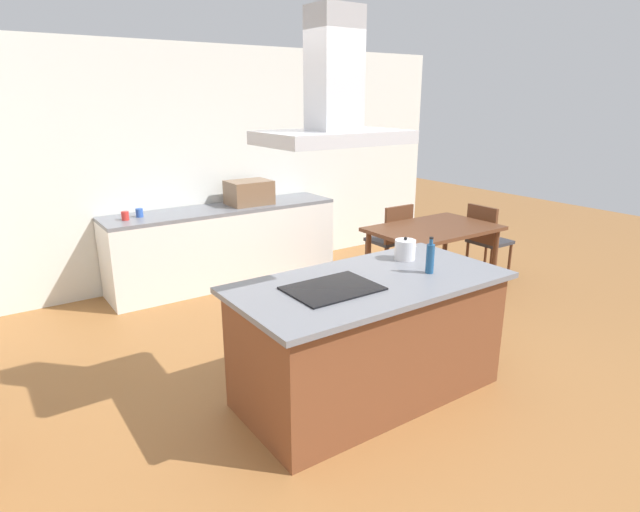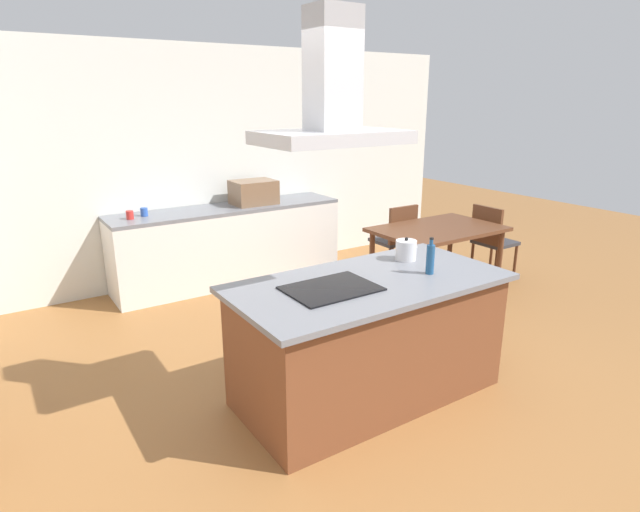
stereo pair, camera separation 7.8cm
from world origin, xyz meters
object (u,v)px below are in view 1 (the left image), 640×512
object	(u,v)px
cooktop	(333,288)
coffee_mug_blue	(139,213)
olive_oil_bottle	(430,258)
chair_facing_back_wall	(392,236)
coffee_mug_red	(125,216)
countertop_microwave	(249,192)
dining_table	(433,234)
chair_at_right_end	(486,236)
range_hood	(334,101)
tea_kettle	(405,250)

from	to	relation	value
cooktop	coffee_mug_blue	bearing A→B (deg)	98.04
olive_oil_bottle	chair_facing_back_wall	distance (m)	2.60
coffee_mug_red	chair_facing_back_wall	distance (m)	3.05
countertop_microwave	olive_oil_bottle	bearing A→B (deg)	-91.69
cooktop	dining_table	distance (m)	2.62
cooktop	countertop_microwave	size ratio (longest dim) A/B	1.20
chair_facing_back_wall	chair_at_right_end	world-z (taller)	same
olive_oil_bottle	range_hood	distance (m)	1.34
cooktop	coffee_mug_red	xyz separation A→B (m)	(-0.58, 2.86, 0.04)
countertop_microwave	coffee_mug_red	distance (m)	1.45
tea_kettle	coffee_mug_blue	xyz separation A→B (m)	(-1.28, 2.71, -0.03)
tea_kettle	range_hood	world-z (taller)	range_hood
dining_table	chair_facing_back_wall	xyz separation A→B (m)	(0.00, 0.67, -0.16)
dining_table	range_hood	xyz separation A→B (m)	(-2.29, -1.25, 1.43)
coffee_mug_blue	cooktop	bearing A→B (deg)	-81.96
coffee_mug_blue	range_hood	xyz separation A→B (m)	(0.41, -2.93, 1.16)
countertop_microwave	chair_facing_back_wall	distance (m)	1.80
olive_oil_bottle	chair_at_right_end	size ratio (longest dim) A/B	0.30
countertop_microwave	chair_at_right_end	world-z (taller)	countertop_microwave
tea_kettle	coffee_mug_red	xyz separation A→B (m)	(-1.44, 2.64, -0.03)
tea_kettle	dining_table	world-z (taller)	tea_kettle
cooktop	tea_kettle	world-z (taller)	tea_kettle
countertop_microwave	coffee_mug_red	bearing A→B (deg)	-179.30
chair_facing_back_wall	chair_at_right_end	size ratio (longest dim) A/B	1.00
countertop_microwave	range_hood	size ratio (longest dim) A/B	0.56
dining_table	olive_oil_bottle	bearing A→B (deg)	-137.62
countertop_microwave	coffee_mug_blue	world-z (taller)	countertop_microwave
cooktop	range_hood	world-z (taller)	range_hood
coffee_mug_red	chair_at_right_end	xyz separation A→B (m)	(3.79, -1.61, -0.44)
tea_kettle	countertop_microwave	world-z (taller)	countertop_microwave
olive_oil_bottle	countertop_microwave	xyz separation A→B (m)	(0.09, 3.01, 0.03)
cooktop	chair_at_right_end	distance (m)	3.47
chair_at_right_end	range_hood	world-z (taller)	range_hood
chair_facing_back_wall	range_hood	xyz separation A→B (m)	(-2.29, -1.92, 1.59)
cooktop	coffee_mug_blue	xyz separation A→B (m)	(-0.41, 2.93, 0.04)
range_hood	chair_at_right_end	bearing A→B (deg)	21.37
range_hood	countertop_microwave	bearing A→B (deg)	73.27
tea_kettle	countertop_microwave	distance (m)	2.66
coffee_mug_red	olive_oil_bottle	bearing A→B (deg)	-65.61
coffee_mug_red	dining_table	distance (m)	3.30
countertop_microwave	coffee_mug_red	xyz separation A→B (m)	(-1.44, -0.02, -0.09)
cooktop	range_hood	size ratio (longest dim) A/B	0.67
olive_oil_bottle	coffee_mug_red	world-z (taller)	olive_oil_bottle
range_hood	coffee_mug_red	bearing A→B (deg)	101.44
cooktop	chair_at_right_end	xyz separation A→B (m)	(3.21, 1.25, -0.40)
range_hood	coffee_mug_blue	bearing A→B (deg)	98.04
chair_facing_back_wall	olive_oil_bottle	bearing A→B (deg)	-126.49
tea_kettle	range_hood	distance (m)	1.43
chair_facing_back_wall	range_hood	distance (m)	3.39
countertop_microwave	coffee_mug_blue	size ratio (longest dim) A/B	5.56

